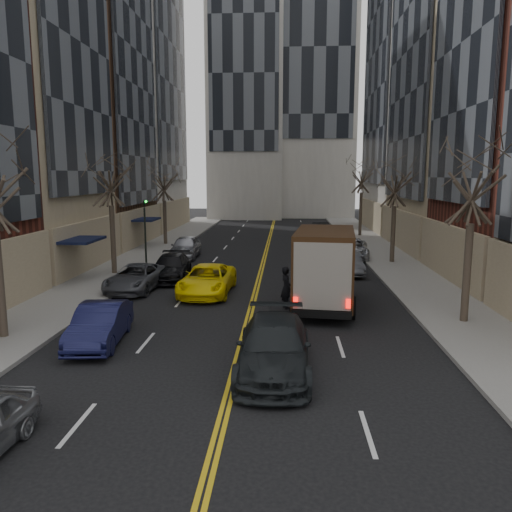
{
  "coord_description": "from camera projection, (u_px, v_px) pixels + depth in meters",
  "views": [
    {
      "loc": [
        1.52,
        -9.06,
        6.02
      ],
      "look_at": [
        0.13,
        14.26,
        2.2
      ],
      "focal_mm": 35.0,
      "sensor_mm": 36.0,
      "label": 1
    }
  ],
  "objects": [
    {
      "name": "tree_lf_far",
      "position": [
        164.0,
        175.0,
        42.04
      ],
      "size": [
        3.2,
        3.2,
        8.12
      ],
      "color": "#382D23",
      "rests_on": "sidewalk_left"
    },
    {
      "name": "ground",
      "position": [
        207.0,
        479.0,
        9.99
      ],
      "size": [
        160.0,
        160.0,
        0.0
      ],
      "primitive_type": "plane",
      "color": "black",
      "rests_on": "ground"
    },
    {
      "name": "streetwall_right",
      "position": [
        481.0,
        55.0,
        38.31
      ],
      "size": [
        12.26,
        49.0,
        34.0
      ],
      "color": "#4C301E",
      "rests_on": "ground"
    },
    {
      "name": "tree_rt_mid",
      "position": [
        396.0,
        172.0,
        33.1
      ],
      "size": [
        3.2,
        3.2,
        8.32
      ],
      "color": "#382D23",
      "rests_on": "sidewalk_right"
    },
    {
      "name": "tree_lf_mid",
      "position": [
        110.0,
        165.0,
        29.14
      ],
      "size": [
        3.2,
        3.2,
        8.91
      ],
      "color": "#382D23",
      "rests_on": "sidewalk_left"
    },
    {
      "name": "observer_sedan",
      "position": [
        274.0,
        347.0,
        15.31
      ],
      "size": [
        2.26,
        5.47,
        1.58
      ],
      "rotation": [
        0.0,
        0.0,
        -0.01
      ],
      "color": "black",
      "rests_on": "ground"
    },
    {
      "name": "sidewalk_left",
      "position": [
        144.0,
        255.0,
        37.1
      ],
      "size": [
        4.0,
        66.0,
        0.15
      ],
      "primitive_type": "cube",
      "color": "slate",
      "rests_on": "ground"
    },
    {
      "name": "pedestrian",
      "position": [
        286.0,
        288.0,
        22.59
      ],
      "size": [
        0.68,
        0.82,
        1.93
      ],
      "primitive_type": "imported",
      "rotation": [
        0.0,
        0.0,
        1.94
      ],
      "color": "black",
      "rests_on": "ground"
    },
    {
      "name": "sidewalk_right",
      "position": [
        389.0,
        258.0,
        36.05
      ],
      "size": [
        4.0,
        66.0,
        0.15
      ],
      "primitive_type": "cube",
      "color": "slate",
      "rests_on": "ground"
    },
    {
      "name": "streetwall_left",
      "position": [
        59.0,
        51.0,
        38.87
      ],
      "size": [
        14.0,
        49.5,
        36.0
      ],
      "color": "#562319",
      "rests_on": "ground"
    },
    {
      "name": "tree_rt_near",
      "position": [
        475.0,
        163.0,
        19.27
      ],
      "size": [
        3.2,
        3.2,
        8.71
      ],
      "color": "#382D23",
      "rests_on": "sidewalk_right"
    },
    {
      "name": "parked_lf_d",
      "position": [
        171.0,
        268.0,
        28.82
      ],
      "size": [
        2.29,
        5.01,
        1.42
      ],
      "primitive_type": "imported",
      "rotation": [
        0.0,
        0.0,
        0.06
      ],
      "color": "black",
      "rests_on": "ground"
    },
    {
      "name": "tree_rt_far",
      "position": [
        362.0,
        167.0,
        47.79
      ],
      "size": [
        3.2,
        3.2,
        9.11
      ],
      "color": "#382D23",
      "rests_on": "sidewalk_right"
    },
    {
      "name": "ups_truck",
      "position": [
        325.0,
        268.0,
        22.62
      ],
      "size": [
        3.25,
        6.83,
        3.62
      ],
      "rotation": [
        0.0,
        0.0,
        -0.11
      ],
      "color": "black",
      "rests_on": "ground"
    },
    {
      "name": "parked_rt_b",
      "position": [
        351.0,
        249.0,
        36.04
      ],
      "size": [
        2.92,
        5.38,
        1.43
      ],
      "primitive_type": "imported",
      "rotation": [
        0.0,
        0.0,
        -0.11
      ],
      "color": "#B7BAC0",
      "rests_on": "ground"
    },
    {
      "name": "parked_lf_e",
      "position": [
        186.0,
        247.0,
        36.37
      ],
      "size": [
        1.97,
        4.72,
        1.6
      ],
      "primitive_type": "imported",
      "rotation": [
        0.0,
        0.0,
        0.02
      ],
      "color": "#A2A3A9",
      "rests_on": "ground"
    },
    {
      "name": "taxi",
      "position": [
        207.0,
        280.0,
        25.34
      ],
      "size": [
        2.6,
        5.33,
        1.46
      ],
      "primitive_type": "imported",
      "rotation": [
        0.0,
        0.0,
        -0.03
      ],
      "color": "yellow",
      "rests_on": "ground"
    },
    {
      "name": "traffic_signal",
      "position": [
        145.0,
        226.0,
        31.63
      ],
      "size": [
        0.29,
        0.26,
        4.7
      ],
      "color": "black",
      "rests_on": "sidewalk_left"
    },
    {
      "name": "parked_lf_c",
      "position": [
        136.0,
        278.0,
        26.14
      ],
      "size": [
        2.56,
        5.0,
        1.35
      ],
      "primitive_type": "imported",
      "rotation": [
        0.0,
        0.0,
        -0.07
      ],
      "color": "#47484E",
      "rests_on": "ground"
    },
    {
      "name": "parked_rt_c",
      "position": [
        323.0,
        231.0,
        47.47
      ],
      "size": [
        2.11,
        4.74,
        1.35
      ],
      "primitive_type": "imported",
      "rotation": [
        0.0,
        0.0,
        0.05
      ],
      "color": "black",
      "rests_on": "ground"
    },
    {
      "name": "parked_rt_a",
      "position": [
        348.0,
        264.0,
        30.42
      ],
      "size": [
        1.66,
        4.04,
        1.3
      ],
      "primitive_type": "imported",
      "rotation": [
        0.0,
        0.0,
        0.07
      ],
      "color": "#44464B",
      "rests_on": "ground"
    },
    {
      "name": "parked_lf_b",
      "position": [
        100.0,
        324.0,
        17.88
      ],
      "size": [
        1.94,
        4.48,
        1.43
      ],
      "primitive_type": "imported",
      "rotation": [
        0.0,
        0.0,
        0.1
      ],
      "color": "#111236",
      "rests_on": "ground"
    }
  ]
}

